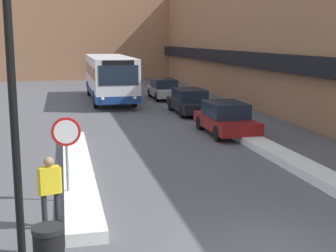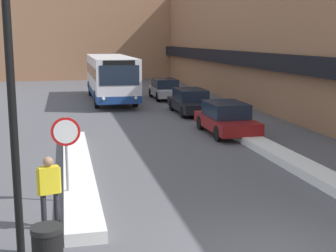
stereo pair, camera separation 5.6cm
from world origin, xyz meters
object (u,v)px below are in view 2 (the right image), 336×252
object	(u,v)px
stop_sign	(66,141)
pedestrian	(49,186)
parked_car_back	(165,89)
city_bus	(110,76)
parked_car_front	(226,118)
trash_bin	(48,251)
street_lamp	(22,35)
parked_car_middle	(191,101)

from	to	relation	value
stop_sign	pedestrian	distance (m)	1.91
parked_car_back	pedestrian	world-z (taller)	pedestrian
pedestrian	stop_sign	bearing A→B (deg)	62.57
city_bus	pedestrian	size ratio (longest dim) A/B	6.55
city_bus	parked_car_front	world-z (taller)	city_bus
parked_car_front	stop_sign	distance (m)	10.49
city_bus	trash_bin	distance (m)	24.83
stop_sign	street_lamp	world-z (taller)	street_lamp
parked_car_back	street_lamp	world-z (taller)	street_lamp
parked_car_back	trash_bin	world-z (taller)	parked_car_back
stop_sign	parked_car_back	bearing A→B (deg)	71.05
parked_car_middle	street_lamp	xyz separation A→B (m)	(-7.85, -16.69, 3.62)
parked_car_back	street_lamp	distance (m)	25.24
city_bus	pedestrian	bearing A→B (deg)	-99.14
trash_bin	parked_car_back	bearing A→B (deg)	73.09
city_bus	trash_bin	xyz separation A→B (m)	(-3.58, -24.54, -1.23)
city_bus	street_lamp	distance (m)	23.93
trash_bin	street_lamp	bearing A→B (deg)	106.33
parked_car_middle	trash_bin	size ratio (longest dim) A/B	4.70
pedestrian	trash_bin	xyz separation A→B (m)	(0.01, -2.24, -0.53)
parked_car_middle	street_lamp	distance (m)	18.79
parked_car_front	street_lamp	world-z (taller)	street_lamp
city_bus	parked_car_middle	bearing A→B (deg)	-59.72
city_bus	stop_sign	distance (m)	20.79
stop_sign	street_lamp	distance (m)	4.04
parked_car_front	parked_car_middle	bearing A→B (deg)	90.00
city_bus	parked_car_back	world-z (taller)	city_bus
stop_sign	parked_car_front	bearing A→B (deg)	46.93
parked_car_middle	street_lamp	world-z (taller)	street_lamp
street_lamp	trash_bin	xyz separation A→B (m)	(0.31, -1.07, -3.87)
parked_car_back	stop_sign	size ratio (longest dim) A/B	1.87
parked_car_front	parked_car_back	bearing A→B (deg)	90.00
stop_sign	trash_bin	size ratio (longest dim) A/B	2.40
stop_sign	trash_bin	world-z (taller)	stop_sign
stop_sign	pedestrian	bearing A→B (deg)	-103.17
street_lamp	pedestrian	xyz separation A→B (m)	(0.30, 1.17, -3.34)
parked_car_back	pedestrian	bearing A→B (deg)	-108.51
trash_bin	parked_car_middle	bearing A→B (deg)	67.01
parked_car_front	pedestrian	xyz separation A→B (m)	(-7.54, -9.38, 0.28)
street_lamp	trash_bin	world-z (taller)	street_lamp
stop_sign	street_lamp	xyz separation A→B (m)	(-0.71, -2.92, 2.70)
city_bus	street_lamp	size ratio (longest dim) A/B	1.55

